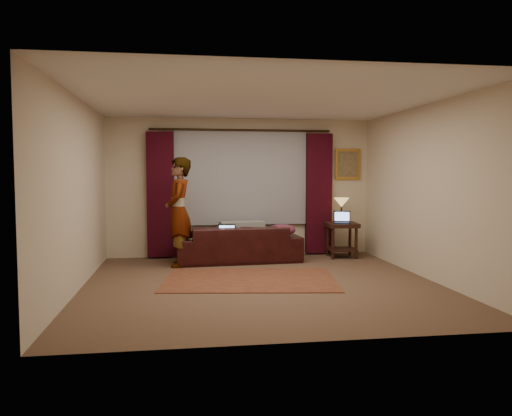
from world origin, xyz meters
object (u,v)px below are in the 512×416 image
Objects in this scene: laptop_table at (342,217)px; laptop_sofa at (225,232)px; sofa at (238,237)px; end_table at (342,240)px; tiffany_lamp at (341,210)px; person at (179,212)px.

laptop_sofa is at bearing -158.29° from laptop_table.
sofa is 1.98m from end_table.
person is (-3.04, -0.57, 0.04)m from tiffany_lamp.
laptop_table is (-0.02, -0.09, 0.44)m from end_table.
sofa is 0.34m from laptop_sofa.
sofa is 1.19× the size of person.
sofa is 3.39× the size of end_table.
tiffany_lamp is 0.24m from laptop_table.
laptop_sofa is at bearing 98.53° from person.
sofa is 2.06m from tiffany_lamp.
tiffany_lamp reaches higher than laptop_sofa.
sofa is at bearing -172.22° from tiffany_lamp.
tiffany_lamp is at bearing 90.95° from laptop_table.
person is at bearing -157.00° from laptop_sofa.
sofa is 6.60× the size of laptop_table.
laptop_sofa reaches higher than end_table.
sofa reaches higher than end_table.
person is at bearing 12.28° from sofa.
sofa is 1.18m from person.
tiffany_lamp is 3.09m from person.
laptop_sofa is 1.03× the size of laptop_table.
tiffany_lamp is 1.38× the size of laptop_table.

